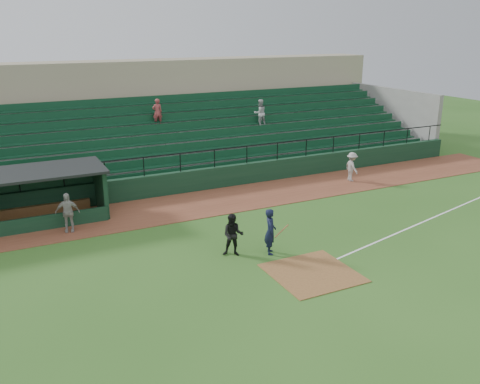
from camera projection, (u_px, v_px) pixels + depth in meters
name	position (u px, v px, depth m)	size (l,w,h in m)	color
ground	(298.00, 263.00, 19.57)	(90.00, 90.00, 0.00)	#2E5B1D
warning_track	(214.00, 202.00, 26.40)	(40.00, 4.00, 0.03)	brown
home_plate_dirt	(312.00, 273.00, 18.72)	(3.00, 3.00, 0.03)	brown
foul_line	(429.00, 219.00, 23.97)	(18.00, 0.09, 0.01)	white
stadium_structure	(161.00, 130.00, 32.92)	(38.00, 13.08, 6.40)	black
dugout	(3.00, 195.00, 23.23)	(8.90, 3.20, 2.42)	black
batter_at_plate	(270.00, 231.00, 20.12)	(1.13, 0.80, 1.86)	black
umpire	(233.00, 235.00, 19.95)	(0.83, 0.65, 1.72)	black
runner	(352.00, 167.00, 29.70)	(1.09, 0.63, 1.69)	#A19B97
dugout_player_a	(68.00, 212.00, 22.25)	(1.03, 0.43, 1.76)	#9F9A94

